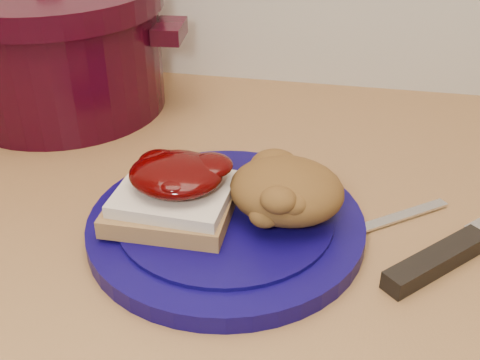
% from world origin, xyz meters
% --- Properties ---
extents(plate, '(0.29, 0.29, 0.02)m').
position_xyz_m(plate, '(0.03, 1.41, 0.91)').
color(plate, '#0A0443').
rests_on(plate, wood_countertop).
extents(sandwich, '(0.11, 0.10, 0.06)m').
position_xyz_m(sandwich, '(-0.02, 1.40, 0.95)').
color(sandwich, olive).
rests_on(sandwich, plate).
extents(stuffing_mound, '(0.12, 0.11, 0.05)m').
position_xyz_m(stuffing_mound, '(0.08, 1.42, 0.95)').
color(stuffing_mound, brown).
rests_on(stuffing_mound, plate).
extents(chef_knife, '(0.24, 0.25, 0.02)m').
position_xyz_m(chef_knife, '(0.25, 1.42, 0.91)').
color(chef_knife, black).
rests_on(chef_knife, wood_countertop).
extents(butter_knife, '(0.13, 0.10, 0.00)m').
position_xyz_m(butter_knife, '(0.18, 1.45, 0.90)').
color(butter_knife, silver).
rests_on(butter_knife, wood_countertop).
extents(dutch_oven, '(0.35, 0.31, 0.18)m').
position_xyz_m(dutch_oven, '(-0.25, 1.66, 0.98)').
color(dutch_oven, black).
rests_on(dutch_oven, wood_countertop).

